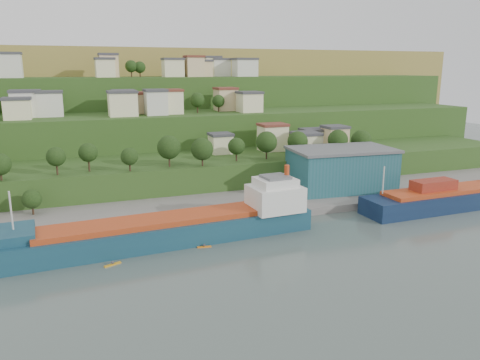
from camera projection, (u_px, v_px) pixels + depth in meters
name	position (u px, v px, depth m)	size (l,w,h in m)	color
ground	(209.00, 252.00, 100.34)	(500.00, 500.00, 0.00)	#43524B
quay	(248.00, 208.00, 132.62)	(220.00, 26.00, 4.00)	slate
hillside	(121.00, 141.00, 254.36)	(360.00, 211.17, 96.00)	#284719
cargo_ship_near	(176.00, 230.00, 105.86)	(70.10, 15.15, 17.87)	#14374D
cargo_ship_far	(468.00, 196.00, 134.21)	(63.01, 11.87, 17.06)	#0B1734
warehouse	(341.00, 168.00, 144.09)	(32.36, 21.32, 12.80)	#1F565D
kayak_orange	(204.00, 246.00, 103.03)	(3.13, 0.97, 0.77)	orange
kayak_yellow	(113.00, 264.00, 93.68)	(3.53, 1.97, 0.89)	orange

